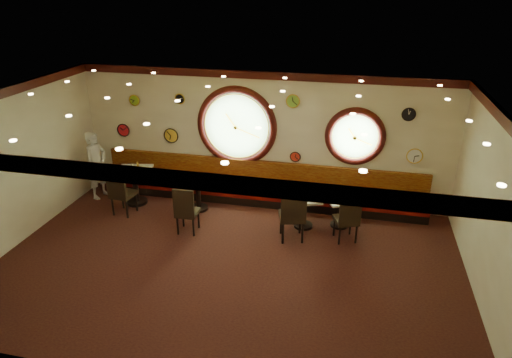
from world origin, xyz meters
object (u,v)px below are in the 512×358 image
(condiment_d_pepper, at_px, (343,198))
(condiment_c_salt, at_px, (302,193))
(chair_a, at_px, (120,189))
(condiment_d_bottle, at_px, (344,195))
(table_a, at_px, (135,182))
(condiment_b_salt, at_px, (193,177))
(chair_c, at_px, (293,211))
(condiment_c_pepper, at_px, (303,195))
(chair_b, at_px, (186,208))
(chair_d, at_px, (348,215))
(condiment_b_pepper, at_px, (197,178))
(waiter, at_px, (97,165))
(condiment_b_bottle, at_px, (203,176))
(condiment_a_salt, at_px, (131,167))
(table_d, at_px, (340,209))
(condiment_c_bottle, at_px, (312,194))
(condiment_d_salt, at_px, (338,195))
(table_c, at_px, (304,208))
(condiment_a_pepper, at_px, (131,169))
(table_b, at_px, (198,191))
(condiment_a_bottle, at_px, (138,165))

(condiment_d_pepper, bearing_deg, condiment_c_salt, -177.42)
(chair_a, relative_size, condiment_d_bottle, 4.06)
(table_a, xyz_separation_m, condiment_b_salt, (1.49, 0.06, 0.26))
(chair_c, xyz_separation_m, condiment_c_pepper, (0.13, 0.65, 0.07))
(chair_b, height_order, chair_d, chair_d)
(chair_d, relative_size, condiment_c_pepper, 6.01)
(chair_a, xyz_separation_m, condiment_b_pepper, (1.63, 0.70, 0.13))
(waiter, bearing_deg, condiment_c_pepper, -81.78)
(chair_c, distance_m, condiment_c_salt, 0.76)
(table_a, height_order, chair_d, chair_d)
(table_a, xyz_separation_m, condiment_b_bottle, (1.71, 0.11, 0.28))
(table_a, bearing_deg, chair_a, -93.58)
(chair_d, height_order, condiment_c_pepper, chair_d)
(chair_c, height_order, condiment_a_salt, chair_c)
(condiment_c_pepper, distance_m, waiter, 5.23)
(condiment_d_pepper, bearing_deg, condiment_b_pepper, 177.23)
(table_d, xyz_separation_m, waiter, (-6.03, 0.19, 0.43))
(condiment_c_salt, distance_m, condiment_b_pepper, 2.53)
(chair_a, relative_size, waiter, 0.42)
(condiment_b_salt, bearing_deg, condiment_c_bottle, -5.94)
(table_d, height_order, condiment_c_salt, condiment_c_salt)
(chair_a, height_order, condiment_d_pepper, chair_a)
(condiment_b_salt, relative_size, condiment_d_bottle, 0.62)
(chair_b, xyz_separation_m, condiment_d_bottle, (3.28, 1.10, 0.15))
(condiment_a_salt, height_order, condiment_d_salt, condiment_a_salt)
(condiment_c_pepper, relative_size, condiment_d_pepper, 1.30)
(table_d, distance_m, condiment_b_bottle, 3.28)
(condiment_c_salt, bearing_deg, condiment_c_bottle, -19.65)
(condiment_b_pepper, distance_m, condiment_c_bottle, 2.75)
(condiment_b_bottle, bearing_deg, table_c, -8.51)
(condiment_a_pepper, height_order, condiment_d_pepper, condiment_a_pepper)
(condiment_d_pepper, bearing_deg, table_d, 122.70)
(table_c, xyz_separation_m, table_d, (0.78, 0.21, -0.03))
(condiment_c_pepper, height_order, waiter, waiter)
(table_b, relative_size, condiment_c_bottle, 4.62)
(table_c, xyz_separation_m, chair_a, (-4.22, -0.40, 0.21))
(condiment_b_salt, xyz_separation_m, waiter, (-2.56, 0.09, 0.05))
(chair_c, height_order, condiment_b_bottle, chair_c)
(condiment_a_bottle, relative_size, condiment_c_bottle, 0.95)
(condiment_c_salt, xyz_separation_m, condiment_d_pepper, (0.89, 0.04, -0.05))
(waiter, bearing_deg, chair_a, -115.18)
(condiment_b_bottle, distance_m, condiment_c_bottle, 2.64)
(condiment_b_salt, bearing_deg, condiment_b_pepper, -8.27)
(condiment_c_pepper, bearing_deg, condiment_d_bottle, 16.32)
(condiment_a_bottle, bearing_deg, condiment_b_bottle, -0.82)
(condiment_b_salt, distance_m, condiment_c_pepper, 2.68)
(waiter, bearing_deg, table_d, -79.09)
(condiment_a_bottle, bearing_deg, table_b, -4.14)
(condiment_a_bottle, distance_m, condiment_b_bottle, 1.66)
(chair_d, xyz_separation_m, waiter, (-6.21, 0.84, 0.23))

